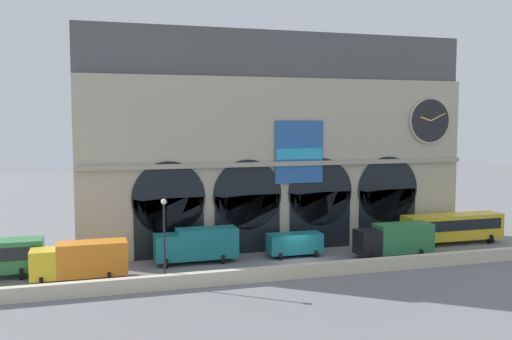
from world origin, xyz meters
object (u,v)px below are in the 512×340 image
object	(u,v)px
van_center	(295,243)
box_truck_mideast	(395,239)
box_truck_west	(81,260)
box_truck_midwest	(197,244)
bus_east	(452,227)
street_lamp_quayside	(164,231)

from	to	relation	value
van_center	box_truck_mideast	world-z (taller)	box_truck_mideast
van_center	box_truck_mideast	xyz separation A→B (m)	(9.03, -2.90, 0.45)
box_truck_west	box_truck_midwest	bearing A→B (deg)	16.50
box_truck_mideast	box_truck_west	bearing A→B (deg)	179.63
box_truck_midwest	box_truck_mideast	xyz separation A→B (m)	(18.36, -3.17, 0.00)
van_center	bus_east	xyz separation A→B (m)	(17.80, 0.40, 0.54)
van_center	box_truck_midwest	bearing A→B (deg)	178.31
bus_east	street_lamp_quayside	world-z (taller)	street_lamp_quayside
van_center	street_lamp_quayside	world-z (taller)	street_lamp_quayside
van_center	bus_east	bearing A→B (deg)	1.30
box_truck_mideast	bus_east	distance (m)	9.37
box_truck_midwest	street_lamp_quayside	world-z (taller)	street_lamp_quayside
box_truck_midwest	van_center	xyz separation A→B (m)	(9.33, -0.27, -0.45)
box_truck_midwest	box_truck_west	bearing A→B (deg)	-163.50
box_truck_mideast	box_truck_midwest	bearing A→B (deg)	170.20
van_center	street_lamp_quayside	bearing A→B (deg)	-154.33
box_truck_midwest	street_lamp_quayside	distance (m)	8.11
box_truck_mideast	bus_east	xyz separation A→B (m)	(8.77, 3.30, 0.08)
box_truck_west	street_lamp_quayside	size ratio (longest dim) A/B	1.09
van_center	bus_east	world-z (taller)	bus_east
van_center	box_truck_mideast	size ratio (longest dim) A/B	0.69
box_truck_west	bus_east	bearing A→B (deg)	4.79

